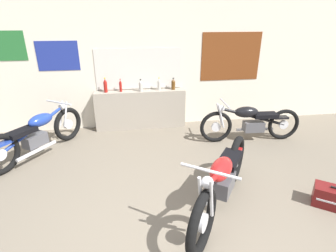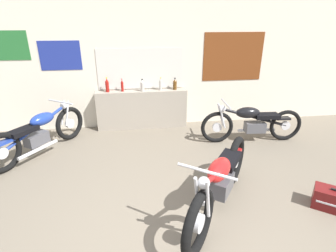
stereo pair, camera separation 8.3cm
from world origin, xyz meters
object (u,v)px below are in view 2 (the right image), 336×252
bottle_rightmost (175,84)px  bottle_right_center (161,85)px  bottle_left_center (122,86)px  bottle_leftmost (107,86)px  bottle_center (142,86)px  motorcycle_red (220,182)px  motorcycle_black (252,122)px  motorcycle_blue (39,133)px

bottle_rightmost → bottle_right_center: bearing=-177.6°
bottle_left_center → bottle_right_center: 0.84m
bottle_leftmost → bottle_center: bearing=-2.9°
bottle_center → bottle_right_center: 0.41m
bottle_leftmost → bottle_center: 0.76m
bottle_leftmost → bottle_left_center: bottle_leftmost is taller
motorcycle_red → bottle_leftmost: bearing=118.1°
bottle_left_center → motorcycle_black: 2.85m
bottle_left_center → bottle_rightmost: 1.17m
bottle_leftmost → motorcycle_red: 3.45m
bottle_right_center → motorcycle_blue: bearing=-156.2°
bottle_leftmost → motorcycle_red: bottle_leftmost is taller
bottle_left_center → bottle_right_center: (0.84, -0.01, 0.00)m
bottle_rightmost → motorcycle_black: size_ratio=0.13×
bottle_center → bottle_left_center: bearing=173.2°
motorcycle_blue → motorcycle_red: size_ratio=0.97×
bottle_leftmost → bottle_rightmost: bearing=0.6°
bottle_center → bottle_rightmost: (0.73, 0.05, -0.00)m
bottle_right_center → motorcycle_red: bottle_right_center is taller
bottle_rightmost → motorcycle_blue: bearing=-158.6°
bottle_center → motorcycle_red: size_ratio=0.15×
bottle_rightmost → motorcycle_red: bearing=-87.8°
bottle_center → bottle_rightmost: 0.73m
bottle_leftmost → motorcycle_black: (2.90, -1.04, -0.60)m
bottle_left_center → bottle_center: bearing=-6.8°
motorcycle_black → bottle_left_center: bearing=157.7°
bottle_leftmost → bottle_right_center: size_ratio=1.12×
bottle_center → bottle_right_center: (0.41, 0.04, 0.01)m
bottle_leftmost → motorcycle_blue: 1.69m
motorcycle_black → bottle_right_center: bearing=149.0°
bottle_right_center → motorcycle_red: bearing=-81.6°
bottle_left_center → motorcycle_red: bearing=-66.9°
bottle_right_center → motorcycle_blue: 2.64m
motorcycle_blue → motorcycle_black: motorcycle_blue is taller
bottle_center → bottle_rightmost: bottle_center is taller
motorcycle_black → motorcycle_red: size_ratio=1.12×
bottle_rightmost → motorcycle_black: bottle_rightmost is taller
motorcycle_black → motorcycle_red: 2.35m
bottle_leftmost → motorcycle_red: size_ratio=0.17×
bottle_right_center → bottle_rightmost: bearing=2.4°
bottle_rightmost → motorcycle_blue: bottle_rightmost is taller
motorcycle_blue → motorcycle_red: bearing=-35.1°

